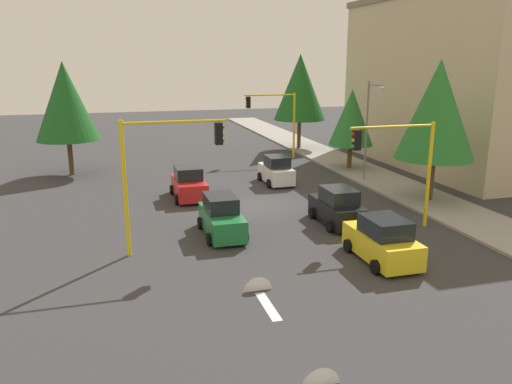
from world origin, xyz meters
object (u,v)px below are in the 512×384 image
object	(u,v)px
tree_roadside_near	(437,110)
tree_opposite_side	(65,101)
traffic_signal_near_right	(165,160)
tree_roadside_far	(300,87)
car_yellow	(382,241)
tree_roadside_mid	(351,118)
car_white	(276,171)
car_black	(337,208)
car_red	(189,184)
street_lamp_curbside	(370,121)
traffic_signal_far_left	(275,113)
car_green	(221,217)
traffic_signal_near_left	(398,155)

from	to	relation	value
tree_roadside_near	tree_opposite_side	bearing A→B (deg)	-123.07
traffic_signal_near_right	tree_roadside_far	bearing A→B (deg)	147.58
car_yellow	tree_roadside_mid	bearing A→B (deg)	158.19
car_white	tree_roadside_far	bearing A→B (deg)	153.21
traffic_signal_near_right	car_black	xyz separation A→B (m)	(-1.59, 8.98, -3.32)
tree_roadside_mid	car_white	distance (m)	8.25
tree_roadside_mid	car_black	xyz separation A→B (m)	(12.41, -6.76, -3.20)
tree_roadside_far	car_yellow	bearing A→B (deg)	-13.34
tree_roadside_near	car_red	distance (m)	15.54
street_lamp_curbside	tree_opposite_side	bearing A→B (deg)	-112.55
traffic_signal_far_left	traffic_signal_near_right	bearing A→B (deg)	-29.77
tree_roadside_far	car_white	size ratio (longest dim) A/B	2.48
tree_opposite_side	car_black	world-z (taller)	tree_opposite_side
street_lamp_curbside	tree_roadside_near	distance (m)	5.89
car_red	car_yellow	world-z (taller)	same
car_green	tree_roadside_mid	bearing A→B (deg)	133.77
car_white	car_yellow	xyz separation A→B (m)	(14.69, -0.03, 0.00)
traffic_signal_near_right	tree_opposite_side	xyz separation A→B (m)	(-18.00, -5.26, 1.26)
car_white	car_green	world-z (taller)	same
tree_roadside_near	tree_roadside_far	world-z (taller)	tree_roadside_far
traffic_signal_near_right	car_red	world-z (taller)	traffic_signal_near_right
traffic_signal_near_left	car_yellow	world-z (taller)	traffic_signal_near_left
traffic_signal_near_left	car_white	size ratio (longest dim) A/B	1.50
traffic_signal_near_left	street_lamp_curbside	size ratio (longest dim) A/B	0.77
car_white	car_black	size ratio (longest dim) A/B	0.93
tree_roadside_near	car_white	distance (m)	11.34
street_lamp_curbside	car_yellow	distance (m)	15.02
car_green	car_red	distance (m)	7.38
tree_roadside_far	car_green	distance (m)	26.15
tree_roadside_far	tree_opposite_side	bearing A→B (deg)	-73.69
traffic_signal_far_left	tree_roadside_near	distance (m)	16.78
traffic_signal_near_left	traffic_signal_near_right	bearing A→B (deg)	-90.00
car_black	car_yellow	size ratio (longest dim) A/B	0.96
traffic_signal_near_left	car_black	xyz separation A→B (m)	(-1.59, -2.42, -2.95)
tree_opposite_side	car_black	distance (m)	22.21
traffic_signal_near_right	tree_roadside_far	world-z (taller)	tree_roadside_far
traffic_signal_near_right	tree_opposite_side	world-z (taller)	tree_opposite_side
traffic_signal_near_left	traffic_signal_far_left	world-z (taller)	traffic_signal_far_left
traffic_signal_near_left	tree_roadside_far	world-z (taller)	tree_roadside_far
traffic_signal_near_right	traffic_signal_near_left	bearing A→B (deg)	90.00
traffic_signal_near_left	car_yellow	size ratio (longest dim) A/B	1.34
car_yellow	car_black	bearing A→B (deg)	176.85
traffic_signal_near_left	traffic_signal_far_left	bearing A→B (deg)	179.89
car_black	car_red	bearing A→B (deg)	-137.59
car_yellow	tree_roadside_far	bearing A→B (deg)	166.66
car_white	traffic_signal_near_right	bearing A→B (deg)	-38.20
car_white	car_yellow	bearing A→B (deg)	-0.10
tree_roadside_near	car_black	bearing A→B (deg)	-71.61
car_red	car_yellow	xyz separation A→B (m)	(12.54, 6.43, 0.00)
street_lamp_curbside	car_white	xyz separation A→B (m)	(-1.47, -6.22, -3.45)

